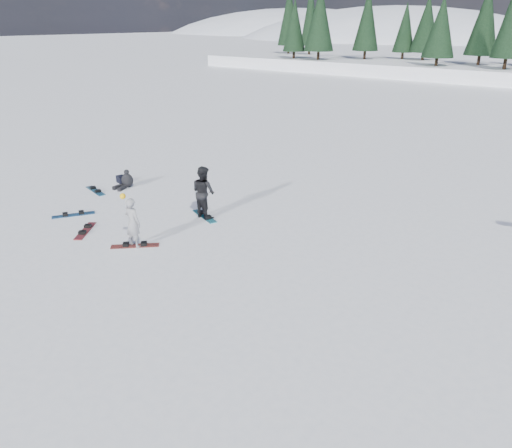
{
  "coord_description": "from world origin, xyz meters",
  "views": [
    {
      "loc": [
        10.95,
        -10.08,
        6.64
      ],
      "look_at": [
        2.54,
        0.42,
        1.1
      ],
      "focal_mm": 35.0,
      "sensor_mm": 36.0,
      "label": 1
    }
  ],
  "objects_px": {
    "snowboarder_woman": "(133,222)",
    "snowboarder_man": "(203,192)",
    "snowboard_loose_a": "(74,215)",
    "gear_bag": "(121,179)",
    "snowboard_loose_c": "(95,191)",
    "seated_rider": "(126,181)",
    "snowboard_loose_b": "(85,231)"
  },
  "relations": [
    {
      "from": "gear_bag",
      "to": "seated_rider",
      "type": "bearing_deg",
      "value": -19.58
    },
    {
      "from": "snowboard_loose_a",
      "to": "gear_bag",
      "type": "bearing_deg",
      "value": 58.0
    },
    {
      "from": "snowboarder_man",
      "to": "snowboard_loose_c",
      "type": "height_order",
      "value": "snowboarder_man"
    },
    {
      "from": "seated_rider",
      "to": "snowboard_loose_b",
      "type": "distance_m",
      "value": 4.79
    },
    {
      "from": "snowboarder_woman",
      "to": "seated_rider",
      "type": "height_order",
      "value": "snowboarder_woman"
    },
    {
      "from": "seated_rider",
      "to": "gear_bag",
      "type": "height_order",
      "value": "seated_rider"
    },
    {
      "from": "seated_rider",
      "to": "snowboard_loose_b",
      "type": "xyz_separation_m",
      "value": [
        2.78,
        -3.9,
        -0.28
      ]
    },
    {
      "from": "snowboard_loose_c",
      "to": "gear_bag",
      "type": "bearing_deg",
      "value": 107.93
    },
    {
      "from": "snowboarder_woman",
      "to": "gear_bag",
      "type": "xyz_separation_m",
      "value": [
        -5.75,
        3.87,
        -0.67
      ]
    },
    {
      "from": "seated_rider",
      "to": "snowboard_loose_c",
      "type": "bearing_deg",
      "value": -130.28
    },
    {
      "from": "snowboard_loose_b",
      "to": "snowboard_loose_c",
      "type": "distance_m",
      "value": 4.34
    },
    {
      "from": "snowboarder_woman",
      "to": "snowboard_loose_b",
      "type": "height_order",
      "value": "snowboarder_woman"
    },
    {
      "from": "snowboarder_woman",
      "to": "snowboard_loose_a",
      "type": "bearing_deg",
      "value": -6.47
    },
    {
      "from": "seated_rider",
      "to": "snowboard_loose_a",
      "type": "bearing_deg",
      "value": -84.01
    },
    {
      "from": "gear_bag",
      "to": "snowboard_loose_b",
      "type": "bearing_deg",
      "value": -49.99
    },
    {
      "from": "snowboarder_man",
      "to": "seated_rider",
      "type": "relative_size",
      "value": 1.97
    },
    {
      "from": "seated_rider",
      "to": "snowboard_loose_c",
      "type": "height_order",
      "value": "seated_rider"
    },
    {
      "from": "snowboarder_man",
      "to": "seated_rider",
      "type": "xyz_separation_m",
      "value": [
        -4.98,
        0.4,
        -0.65
      ]
    },
    {
      "from": "seated_rider",
      "to": "snowboard_loose_a",
      "type": "relative_size",
      "value": 0.64
    },
    {
      "from": "gear_bag",
      "to": "snowboard_loose_c",
      "type": "distance_m",
      "value": 1.42
    },
    {
      "from": "snowboarder_woman",
      "to": "snowboard_loose_c",
      "type": "relative_size",
      "value": 1.17
    },
    {
      "from": "gear_bag",
      "to": "snowboard_loose_b",
      "type": "relative_size",
      "value": 0.3
    },
    {
      "from": "snowboard_loose_a",
      "to": "seated_rider",
      "type": "bearing_deg",
      "value": 49.71
    },
    {
      "from": "snowboarder_man",
      "to": "gear_bag",
      "type": "bearing_deg",
      "value": 0.34
    },
    {
      "from": "snowboarder_man",
      "to": "snowboard_loose_b",
      "type": "xyz_separation_m",
      "value": [
        -2.2,
        -3.49,
        -0.93
      ]
    },
    {
      "from": "snowboarder_woman",
      "to": "snowboard_loose_c",
      "type": "distance_m",
      "value": 6.21
    },
    {
      "from": "snowboard_loose_a",
      "to": "snowboard_loose_c",
      "type": "distance_m",
      "value": 2.77
    },
    {
      "from": "snowboarder_woman",
      "to": "snowboard_loose_b",
      "type": "relative_size",
      "value": 1.17
    },
    {
      "from": "seated_rider",
      "to": "snowboard_loose_c",
      "type": "xyz_separation_m",
      "value": [
        -0.59,
        -1.16,
        -0.28
      ]
    },
    {
      "from": "snowboard_loose_c",
      "to": "snowboard_loose_a",
      "type": "bearing_deg",
      "value": -37.38
    },
    {
      "from": "seated_rider",
      "to": "gear_bag",
      "type": "distance_m",
      "value": 0.76
    },
    {
      "from": "snowboarder_woman",
      "to": "snowboarder_man",
      "type": "height_order",
      "value": "snowboarder_man"
    }
  ]
}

